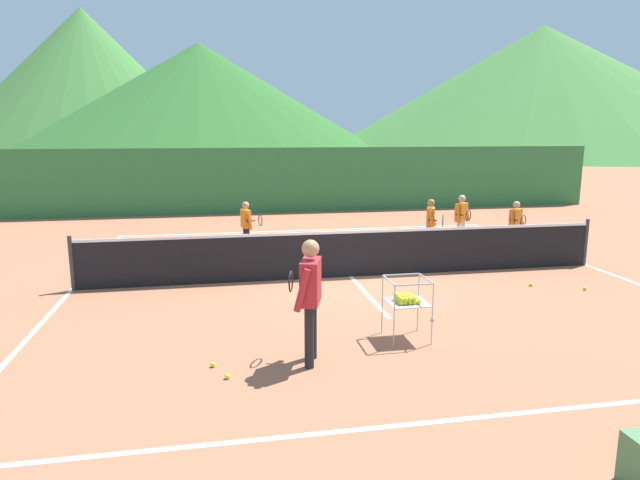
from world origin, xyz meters
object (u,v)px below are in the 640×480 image
object	(u,v)px
student_1	(431,221)
tennis_ball_4	(531,284)
instructor	(310,290)
ball_cart	(406,299)
student_2	(462,216)
tennis_ball_1	(585,288)
tennis_ball_5	(227,376)
tennis_ball_3	(213,365)
tennis_ball_0	(433,319)
student_0	(247,222)
tennis_net	(351,253)
student_3	(516,221)

from	to	relation	value
student_1	tennis_ball_4	world-z (taller)	student_1
instructor	ball_cart	bearing A→B (deg)	20.89
student_1	instructor	bearing A→B (deg)	-124.10
student_2	ball_cart	xyz separation A→B (m)	(-3.60, -5.97, -0.21)
instructor	tennis_ball_1	xyz separation A→B (m)	(5.69, 2.31, -0.95)
tennis_ball_5	tennis_ball_1	bearing A→B (deg)	21.08
instructor	tennis_ball_4	world-z (taller)	instructor
instructor	tennis_ball_3	world-z (taller)	instructor
tennis_ball_4	instructor	bearing A→B (deg)	-150.37
instructor	student_1	bearing A→B (deg)	55.90
student_1	tennis_ball_4	distance (m)	3.36
tennis_ball_1	tennis_ball_0	bearing A→B (deg)	-162.70
student_2	tennis_ball_1	bearing A→B (deg)	-82.00
tennis_ball_0	student_0	bearing A→B (deg)	115.19
tennis_ball_4	tennis_ball_3	bearing A→B (deg)	-156.33
tennis_ball_1	instructor	bearing A→B (deg)	-157.87
student_0	tennis_ball_4	xyz separation A→B (m)	(5.27, -4.05, -0.73)
tennis_net	tennis_ball_3	distance (m)	4.90
tennis_net	tennis_ball_0	distance (m)	2.98
student_2	tennis_ball_4	xyz separation A→B (m)	(-0.27, -3.80, -0.78)
instructor	student_3	size ratio (longest dim) A/B	1.30
ball_cart	tennis_ball_5	world-z (taller)	ball_cart
tennis_ball_0	tennis_ball_4	bearing A→B (deg)	29.99
student_0	tennis_ball_5	size ratio (longest dim) A/B	18.78
student_0	student_2	world-z (taller)	student_2
tennis_net	student_0	xyz separation A→B (m)	(-1.98, 2.71, 0.27)
student_2	student_3	size ratio (longest dim) A/B	1.07
student_1	ball_cart	xyz separation A→B (m)	(-2.50, -5.34, -0.21)
student_1	tennis_ball_1	distance (m)	4.05
tennis_ball_1	tennis_ball_3	xyz separation A→B (m)	(-6.94, -2.23, 0.00)
tennis_ball_0	tennis_ball_1	bearing A→B (deg)	17.30
instructor	tennis_ball_5	distance (m)	1.46
instructor	student_3	distance (m)	8.47
student_0	student_2	xyz separation A→B (m)	(5.53, -0.25, 0.04)
student_0	student_2	size ratio (longest dim) A/B	0.95
tennis_ball_5	student_3	bearing A→B (deg)	39.86
student_1	tennis_ball_0	world-z (taller)	student_1
student_3	tennis_ball_1	world-z (taller)	student_3
ball_cart	tennis_ball_5	distance (m)	2.77
tennis_ball_3	student_0	bearing A→B (deg)	83.11
tennis_ball_0	tennis_net	bearing A→B (deg)	102.69
student_1	tennis_ball_1	size ratio (longest dim) A/B	19.76
tennis_ball_3	tennis_ball_4	distance (m)	6.64
student_3	tennis_ball_5	world-z (taller)	student_3
student_0	tennis_ball_3	xyz separation A→B (m)	(-0.81, -6.71, -0.73)
instructor	student_0	bearing A→B (deg)	93.68
tennis_ball_4	tennis_net	bearing A→B (deg)	157.81
student_3	tennis_ball_3	world-z (taller)	student_3
ball_cart	tennis_ball_1	size ratio (longest dim) A/B	13.22
student_2	tennis_ball_1	size ratio (longest dim) A/B	19.86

